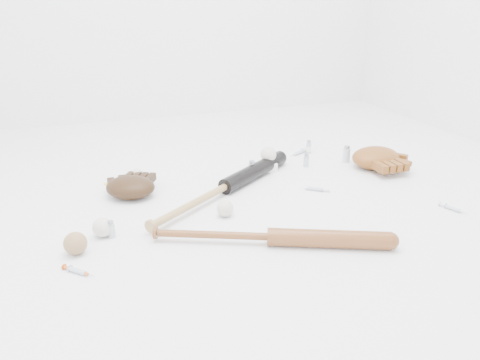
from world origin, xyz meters
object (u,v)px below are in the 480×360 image
object	(u,v)px
bat_wood	(270,237)
pedestal	(268,166)
glove_dark	(130,187)
bat_dark	(226,186)

from	to	relation	value
bat_wood	pedestal	size ratio (longest dim) A/B	11.35
pedestal	glove_dark	bearing A→B (deg)	-171.20
bat_wood	glove_dark	world-z (taller)	glove_dark
bat_wood	pedestal	xyz separation A→B (m)	(0.27, 0.67, -0.01)
glove_dark	pedestal	distance (m)	0.67
bat_dark	glove_dark	distance (m)	0.40
bat_dark	bat_wood	size ratio (longest dim) A/B	1.14
bat_wood	glove_dark	xyz separation A→B (m)	(-0.39, 0.57, 0.01)
bat_dark	pedestal	xyz separation A→B (m)	(0.28, 0.21, -0.01)
bat_dark	pedestal	size ratio (longest dim) A/B	12.89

